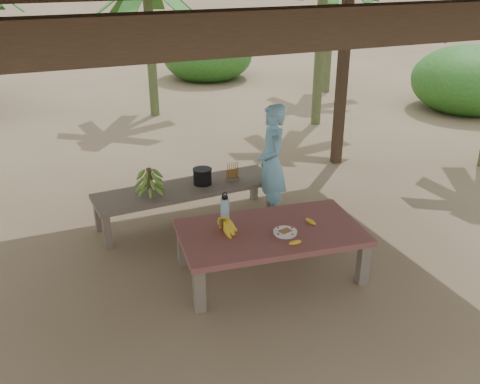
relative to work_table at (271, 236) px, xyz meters
name	(u,v)px	position (x,y,z in m)	size (l,w,h in m)	color
ground	(220,272)	(-0.47, 0.21, -0.43)	(80.00, 80.00, 0.00)	brown
work_table	(271,236)	(0.00, 0.00, 0.00)	(1.90, 1.19, 0.50)	brown
bench	(187,191)	(-0.43, 1.45, -0.04)	(2.23, 0.74, 0.45)	brown
ripe_banana_bunch	(222,226)	(-0.48, 0.11, 0.15)	(0.28, 0.24, 0.17)	yellow
plate	(285,232)	(0.09, -0.13, 0.08)	(0.23, 0.23, 0.04)	white
loose_banana_front	(295,243)	(0.08, -0.35, 0.09)	(0.04, 0.15, 0.04)	yellow
loose_banana_side	(311,221)	(0.43, -0.03, 0.09)	(0.04, 0.14, 0.04)	yellow
water_flask	(225,209)	(-0.35, 0.35, 0.20)	(0.09, 0.09, 0.32)	#3E99C4
green_banana_stalk	(150,181)	(-0.87, 1.42, 0.18)	(0.29, 0.29, 0.33)	#598C2D
cooking_pot	(202,177)	(-0.22, 1.47, 0.11)	(0.22, 0.22, 0.19)	black
skewer_rack	(232,171)	(0.16, 1.44, 0.14)	(0.18, 0.08, 0.24)	#A57F47
woman	(272,164)	(0.54, 1.13, 0.28)	(0.52, 0.34, 1.44)	#70B4D4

